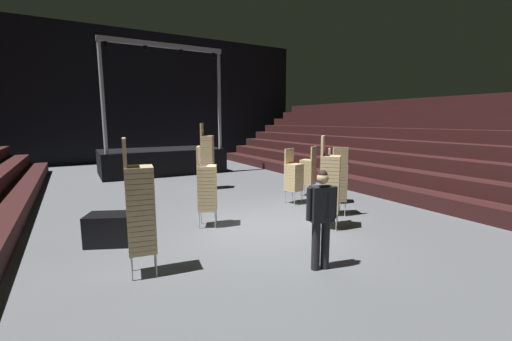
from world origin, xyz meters
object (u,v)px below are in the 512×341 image
chair_stack_mid_left (308,171)px  stage_riser (162,159)px  chair_stack_rear_left (294,176)px  man_with_tie (322,214)px  chair_stack_rear_right (330,183)px  chair_stack_front_right (337,181)px  chair_stack_mid_centre (140,208)px  equipment_road_case (110,229)px  chair_stack_mid_right (334,176)px  chair_stack_rear_centre (207,187)px  chair_stack_front_left (207,156)px

chair_stack_mid_left → stage_riser: bearing=84.2°
chair_stack_rear_left → chair_stack_mid_left: bearing=-166.0°
man_with_tie → chair_stack_rear_right: bearing=-122.0°
man_with_tie → chair_stack_mid_left: size_ratio=1.03×
man_with_tie → chair_stack_front_right: chair_stack_front_right is taller
man_with_tie → chair_stack_mid_left: 5.68m
chair_stack_mid_centre → chair_stack_rear_right: bearing=102.4°
stage_riser → equipment_road_case: stage_riser is taller
chair_stack_mid_right → chair_stack_rear_left: (-1.17, 0.57, 0.00)m
man_with_tie → stage_riser: bearing=-77.6°
chair_stack_mid_right → chair_stack_rear_centre: size_ratio=0.87×
chair_stack_front_left → chair_stack_mid_centre: bearing=1.6°
chair_stack_mid_left → chair_stack_mid_right: 1.17m
man_with_tie → equipment_road_case: bearing=-31.6°
chair_stack_mid_right → chair_stack_rear_centre: chair_stack_rear_centre is taller
equipment_road_case → chair_stack_mid_right: bearing=3.0°
chair_stack_front_right → chair_stack_mid_right: (0.90, 1.06, -0.08)m
chair_stack_rear_right → equipment_road_case: (-4.71, 1.46, -0.79)m
stage_riser → chair_stack_rear_left: stage_riser is taller
chair_stack_rear_right → chair_stack_front_right: bearing=174.8°
chair_stack_front_right → chair_stack_mid_right: 1.40m
stage_riser → chair_stack_front_left: size_ratio=2.40×
man_with_tie → chair_stack_rear_left: (2.31, 3.99, -0.14)m
stage_riser → chair_stack_rear_left: size_ratio=3.48×
chair_stack_rear_centre → equipment_road_case: size_ratio=2.18×
chair_stack_rear_centre → chair_stack_mid_left: bearing=134.8°
chair_stack_front_right → chair_stack_mid_centre: size_ratio=0.82×
chair_stack_mid_right → chair_stack_rear_left: same height
chair_stack_rear_centre → man_with_tie: bearing=41.5°
man_with_tie → chair_stack_front_right: (2.57, 2.35, -0.05)m
chair_stack_front_right → chair_stack_front_left: bearing=132.4°
chair_stack_mid_left → chair_stack_mid_centre: 6.91m
stage_riser → man_with_tie: stage_riser is taller
chair_stack_front_right → chair_stack_rear_centre: size_ratio=0.96×
chair_stack_mid_centre → stage_riser: bearing=173.3°
stage_riser → chair_stack_rear_right: 10.63m
chair_stack_rear_left → equipment_road_case: size_ratio=1.90×
man_with_tie → chair_stack_rear_right: 2.30m
chair_stack_mid_left → chair_stack_mid_right: size_ratio=1.00×
chair_stack_rear_centre → equipment_road_case: chair_stack_rear_centre is taller
chair_stack_front_right → chair_stack_rear_right: (-0.94, -0.74, 0.17)m
stage_riser → chair_stack_rear_right: (1.43, -10.53, 0.43)m
chair_stack_mid_centre → chair_stack_rear_left: size_ratio=1.35×
chair_stack_rear_right → equipment_road_case: chair_stack_rear_right is taller
chair_stack_rear_right → chair_stack_rear_centre: size_ratio=1.13×
stage_riser → chair_stack_mid_centre: size_ratio=2.58×
man_with_tie → chair_stack_mid_centre: size_ratio=0.76×
stage_riser → chair_stack_front_right: stage_riser is taller
chair_stack_front_right → chair_stack_mid_centre: (-5.30, -1.04, 0.21)m
chair_stack_rear_left → chair_stack_rear_centre: size_ratio=0.87×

